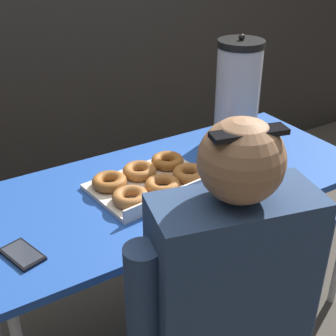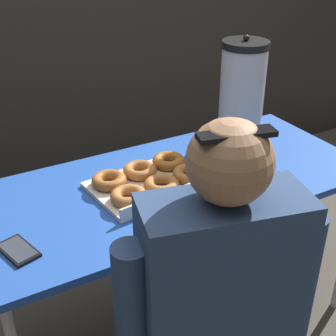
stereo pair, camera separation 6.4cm
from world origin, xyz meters
The scene contains 5 objects.
ground_plane centered at (0.00, 0.00, 0.00)m, with size 12.00×12.00×0.00m, color #4C473F.
folding_table centered at (0.00, 0.00, 0.68)m, with size 1.48×0.67×0.73m.
donut_box centered at (-0.10, 0.01, 0.76)m, with size 0.45×0.34×0.05m.
coffee_urn centered at (0.42, 0.17, 0.95)m, with size 0.19×0.22×0.46m.
cell_phone centered at (-0.61, -0.14, 0.74)m, with size 0.11×0.15×0.01m.
Camera 1 is at (-0.82, -1.27, 1.61)m, focal length 50.00 mm.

